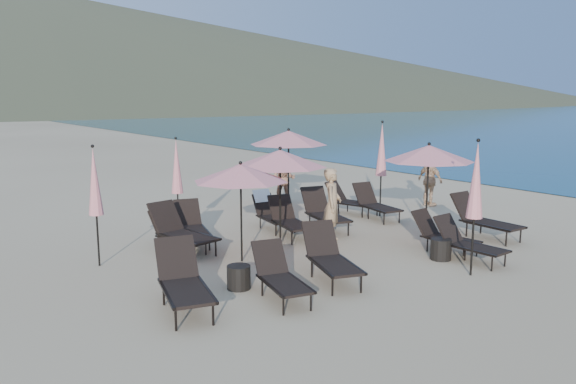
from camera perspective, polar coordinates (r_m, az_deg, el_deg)
ground at (r=12.44m, az=13.29°, el=-6.78°), size 800.00×800.00×0.00m
volcanic_headland at (r=321.37m, az=-22.43°, el=13.23°), size 690.00×690.00×55.00m
lounger_0 at (r=9.51m, az=-10.60°, el=-8.80°), size 1.14×1.94×1.05m
lounger_1 at (r=9.82m, az=-0.81°, el=-8.46°), size 0.94×1.65×0.90m
lounger_2 at (r=10.78m, az=4.32°, el=-6.53°), size 1.21×1.88×1.01m
lounger_3 at (r=12.57m, az=17.79°, el=-4.82°), size 0.67×1.59×0.90m
lounger_4 at (r=13.14m, az=15.45°, el=-4.12°), size 0.72×1.58×0.88m
lounger_5 at (r=14.74m, az=19.27°, el=-2.53°), size 0.74×1.82×1.04m
lounger_6 at (r=12.89m, az=-10.82°, el=-3.84°), size 1.02×1.93×1.06m
lounger_7 at (r=12.96m, az=-11.25°, el=-4.13°), size 0.88×1.63×0.89m
lounger_8 at (r=14.03m, az=0.12°, el=-2.75°), size 1.00×1.75×0.95m
lounger_9 at (r=14.84m, az=-1.80°, el=-1.99°), size 0.79×1.61×0.96m
lounger_10 at (r=16.23m, az=8.85°, el=-1.12°), size 0.89×1.74×0.96m
lounger_11 at (r=16.73m, az=6.35°, el=-0.77°), size 1.04×1.73×0.94m
lounger_12 at (r=14.75m, az=3.66°, el=-1.98°), size 1.11×1.91×1.04m
lounger_13 at (r=13.58m, az=-9.78°, el=-3.31°), size 1.08×1.77×0.96m
umbrella_open_0 at (r=11.69m, az=-4.84°, el=1.94°), size 2.00×2.00×2.15m
umbrella_open_1 at (r=12.89m, az=-0.80°, el=3.44°), size 2.17×2.17×2.34m
umbrella_open_2 at (r=14.14m, az=14.11°, el=3.83°), size 2.20×2.20×2.37m
umbrella_open_3 at (r=16.91m, az=0.06°, el=5.53°), size 2.34×2.34×2.52m
umbrella_closed_0 at (r=11.31m, az=18.56°, el=1.05°), size 0.32×0.32×2.69m
umbrella_closed_1 at (r=16.40m, az=9.50°, el=4.23°), size 0.33×0.33×2.78m
umbrella_closed_2 at (r=12.01m, az=-19.05°, el=0.94°), size 0.30×0.30×2.52m
umbrella_closed_3 at (r=14.27m, az=-11.24°, el=2.50°), size 0.29×0.29×2.48m
side_table_0 at (r=10.40m, az=-5.02°, el=-8.62°), size 0.44×0.44×0.44m
side_table_1 at (r=12.56m, az=15.26°, el=-5.62°), size 0.45×0.45×0.46m
beachgoer_a at (r=13.52m, az=4.52°, el=-1.31°), size 0.78×0.75×1.79m
beachgoer_b at (r=18.19m, az=-0.46°, el=1.36°), size 0.98×1.01×1.64m
beachgoer_c at (r=18.37m, az=14.25°, el=1.16°), size 0.47×0.99×1.65m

